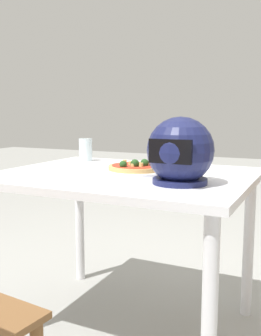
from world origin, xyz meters
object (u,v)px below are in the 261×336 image
Objects in this scene: dining_table at (125,193)px; motorcycle_helmet at (180,152)px; pizza at (137,167)px; drinking_glass at (86,150)px.

dining_table is 0.39m from motorcycle_helmet.
motorcycle_helmet is (-0.25, 0.18, 0.09)m from pizza.
dining_table is 0.49m from drinking_glass.
drinking_glass reaches higher than pizza.
drinking_glass is (0.41, -0.25, 0.04)m from pizza.
pizza is 0.48m from drinking_glass.
motorcycle_helmet is at bearing 145.25° from pizza.
drinking_glass reaches higher than dining_table.
drinking_glass is at bearing -30.83° from pizza.
dining_table is 0.12m from pizza.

